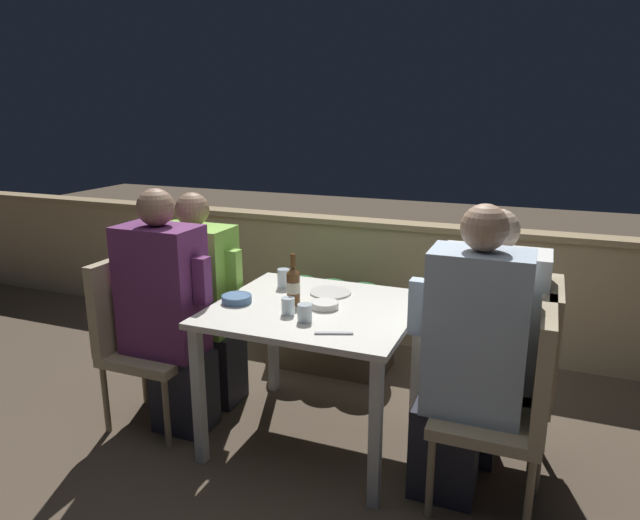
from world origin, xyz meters
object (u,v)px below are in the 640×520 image
object	(u,v)px
chair_left_near	(138,328)
person_purple_stripe	(168,313)
person_green_blouse	(202,300)
person_blue_shirt	(468,359)
chair_left_far	(173,308)
person_white_polo	(482,340)
chair_right_far	(527,364)
beer_bottle	(293,285)
chair_right_near	(516,395)

from	to	relation	value
chair_left_near	person_purple_stripe	world-z (taller)	person_purple_stripe
person_green_blouse	person_blue_shirt	distance (m)	1.58
chair_left_far	person_white_polo	world-z (taller)	person_white_polo
person_blue_shirt	chair_right_far	size ratio (longest dim) A/B	1.44
chair_left_near	person_green_blouse	size ratio (longest dim) A/B	0.75
person_purple_stripe	person_white_polo	world-z (taller)	person_purple_stripe
chair_left_near	chair_right_far	distance (m)	2.00
person_white_polo	person_purple_stripe	bearing A→B (deg)	-168.82
chair_right_far	person_white_polo	world-z (taller)	person_white_polo
person_purple_stripe	chair_left_far	size ratio (longest dim) A/B	1.41
chair_left_near	person_white_polo	xyz separation A→B (m)	(1.76, 0.31, 0.09)
person_blue_shirt	person_white_polo	distance (m)	0.34
person_green_blouse	person_white_polo	world-z (taller)	person_white_polo
chair_left_near	person_blue_shirt	xyz separation A→B (m)	(1.74, -0.03, 0.13)
chair_left_far	person_green_blouse	world-z (taller)	person_green_blouse
person_purple_stripe	beer_bottle	xyz separation A→B (m)	(0.65, 0.15, 0.18)
chair_left_far	chair_right_near	bearing A→B (deg)	-10.26
chair_right_near	chair_left_near	bearing A→B (deg)	179.25
chair_left_near	person_blue_shirt	world-z (taller)	person_blue_shirt
chair_right_near	person_white_polo	world-z (taller)	person_white_polo
person_blue_shirt	chair_right_far	world-z (taller)	person_blue_shirt
person_purple_stripe	chair_right_far	xyz separation A→B (m)	(1.77, 0.31, -0.12)
chair_right_near	person_blue_shirt	world-z (taller)	person_blue_shirt
person_purple_stripe	beer_bottle	world-z (taller)	person_purple_stripe
chair_right_near	person_purple_stripe	bearing A→B (deg)	179.17
chair_left_far	person_white_polo	bearing A→B (deg)	-0.65
person_purple_stripe	person_green_blouse	bearing A→B (deg)	91.62
chair_left_near	person_green_blouse	distance (m)	0.39
person_white_polo	chair_right_far	bearing A→B (deg)	-0.00
person_purple_stripe	chair_right_far	world-z (taller)	person_purple_stripe
person_green_blouse	chair_right_near	world-z (taller)	person_green_blouse
person_purple_stripe	person_blue_shirt	bearing A→B (deg)	-0.95
chair_right_far	person_white_polo	xyz separation A→B (m)	(-0.21, 0.00, 0.09)
person_green_blouse	chair_right_near	xyz separation A→B (m)	(1.75, -0.35, -0.08)
chair_left_far	person_green_blouse	size ratio (longest dim) A/B	0.75
chair_right_far	person_white_polo	distance (m)	0.22
chair_left_near	person_green_blouse	bearing A→B (deg)	59.20
person_white_polo	chair_left_far	bearing A→B (deg)	179.35
chair_left_far	person_blue_shirt	bearing A→B (deg)	-11.43
chair_left_near	person_white_polo	world-z (taller)	person_white_polo
person_blue_shirt	person_white_polo	xyz separation A→B (m)	(0.03, 0.33, -0.04)
chair_right_near	beer_bottle	world-z (taller)	beer_bottle
chair_left_far	chair_right_far	bearing A→B (deg)	-0.58
chair_left_far	person_white_polo	size ratio (longest dim) A/B	0.74
person_green_blouse	chair_right_far	size ratio (longest dim) A/B	1.34
chair_left_near	chair_left_far	xyz separation A→B (m)	(-0.01, 0.33, 0.00)
person_purple_stripe	chair_right_far	distance (m)	1.80
person_green_blouse	person_white_polo	size ratio (longest dim) A/B	0.99
chair_right_near	beer_bottle	xyz separation A→B (m)	(-1.09, 0.18, 0.30)
chair_right_near	chair_right_far	world-z (taller)	same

